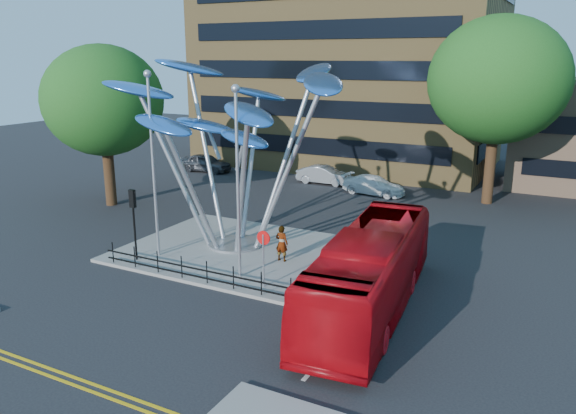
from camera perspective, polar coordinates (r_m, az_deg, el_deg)
The scene contains 17 objects.
ground at distance 23.09m, azimuth -10.00°, elevation -9.55°, with size 120.00×120.00×0.00m, color black.
traffic_island at distance 28.15m, azimuth -4.20°, elevation -4.60°, with size 12.00×9.00×0.15m, color slate.
double_yellow_near at distance 19.28m, azimuth -21.30°, elevation -15.68°, with size 40.00×0.12×0.01m, color gold.
double_yellow_far at distance 19.12m, azimuth -21.99°, elevation -16.03°, with size 40.00×0.12×0.01m, color gold.
tree_right at distance 38.82m, azimuth 20.57°, elevation 11.94°, with size 8.80×8.80×12.11m.
tree_left at distance 37.97m, azimuth -18.27°, elevation 10.20°, with size 7.60×7.60×10.32m.
leaf_sculpture at distance 27.79m, azimuth -5.62°, elevation 9.51°, with size 12.72×9.54×9.51m.
street_lamp_left at distance 26.93m, azimuth -13.63°, elevation 5.73°, with size 0.36×0.36×8.80m.
street_lamp_right at distance 23.60m, azimuth -5.17°, elevation 4.17°, with size 0.36×0.36×8.30m.
traffic_light_island at distance 27.11m, azimuth -15.46°, elevation -0.27°, with size 0.28×0.18×3.42m.
no_entry_sign_island at distance 23.30m, azimuth -2.51°, elevation -4.29°, with size 0.60×0.10×2.45m.
pedestrian_railing_front at distance 24.68m, azimuth -9.51°, elevation -6.48°, with size 10.00×0.06×1.00m.
red_bus at distance 21.72m, azimuth 8.36°, elevation -6.51°, with size 2.69×11.51×3.21m, color #B2080F.
pedestrian at distance 26.45m, azimuth -0.64°, elevation -3.70°, with size 0.63×0.42×1.74m, color gray.
parked_car_left at distance 48.38m, azimuth -8.36°, elevation 4.47°, with size 1.78×4.44×1.51m, color #3E4045.
parked_car_mid at distance 43.31m, azimuth 3.72°, elevation 3.28°, with size 1.48×4.24×1.40m, color #A4A7AB.
parked_car_right at distance 40.40m, azimuth 8.72°, elevation 2.21°, with size 1.85×4.54×1.32m, color white.
Camera 1 is at (13.10, -16.46, 9.54)m, focal length 35.00 mm.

